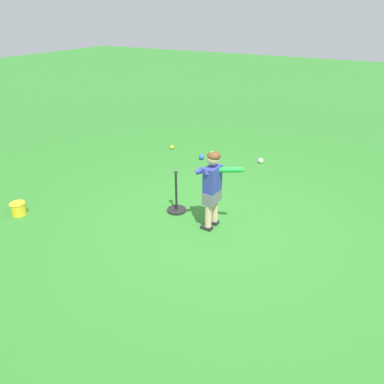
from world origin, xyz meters
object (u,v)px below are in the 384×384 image
Objects in this scene: play_ball_midfield at (202,157)px; play_ball_far_right at (261,161)px; batting_tee at (176,205)px; toy_bucket at (18,208)px; play_ball_by_bucket at (172,147)px; child_batter at (213,183)px.

play_ball_far_right is at bearing -69.46° from play_ball_midfield.
play_ball_far_right is 0.16× the size of batting_tee.
play_ball_midfield is 0.16× the size of batting_tee.
play_ball_far_right is at bearing -32.82° from toy_bucket.
play_ball_by_bucket is 1.91m from play_ball_far_right.
play_ball_midfield reaches higher than play_ball_by_bucket.
batting_tee is (-2.38, 0.41, 0.06)m from play_ball_far_right.
play_ball_midfield is 3.43m from toy_bucket.
play_ball_by_bucket is 0.13× the size of batting_tee.
play_ball_far_right is 0.45× the size of toy_bucket.
toy_bucket is at bearing 158.67° from play_ball_midfield.
child_batter is at bearing -174.82° from play_ball_far_right.
toy_bucket is (-3.59, 2.32, 0.05)m from play_ball_far_right.
batting_tee reaches higher than play_ball_far_right.
play_ball_midfield is 2.09m from batting_tee.
play_ball_by_bucket is at bearing 34.16° from batting_tee.
batting_tee reaches higher than toy_bucket.
play_ball_far_right is at bearing 5.18° from child_batter.
play_ball_midfield is 1.14m from play_ball_far_right.
batting_tee is at bearing -161.56° from play_ball_midfield.
batting_tee is (-1.98, -0.66, 0.05)m from play_ball_midfield.
play_ball_midfield is 0.86m from play_ball_by_bucket.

